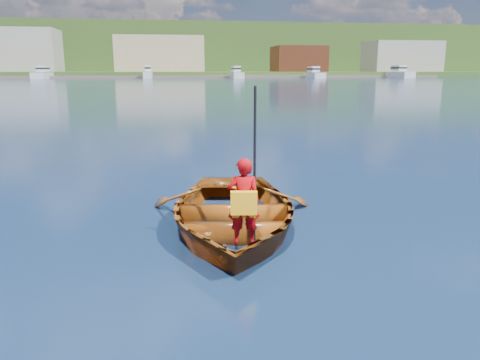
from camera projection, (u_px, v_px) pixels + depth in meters
The scene contains 8 objects.
ground at pixel (287, 226), 7.26m from camera, with size 600.00×600.00×0.00m.
rowboat at pixel (232, 212), 7.06m from camera, with size 3.27×4.26×0.82m.
child_paddler at pixel (244, 201), 6.09m from camera, with size 0.45×0.37×2.06m.
shoreline at pixel (173, 54), 232.86m from camera, with size 400.00×140.00×22.00m.
dock at pixel (211, 77), 151.35m from camera, with size 160.03×10.62×0.80m.
waterfront_buildings at pixel (152, 55), 163.37m from camera, with size 202.00×16.00×14.00m.
marina_yachts at pixel (208, 74), 146.45m from camera, with size 144.60×13.66×4.30m.
hillside_trees at pixel (159, 37), 237.31m from camera, with size 275.75×88.37×26.00m.
Camera 1 is at (-1.73, -6.73, 2.35)m, focal length 35.00 mm.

